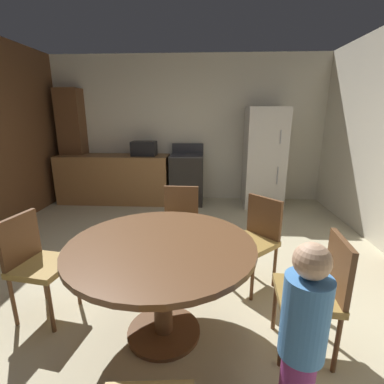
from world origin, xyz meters
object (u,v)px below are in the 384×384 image
Objects in this scene: refrigerator at (264,158)px; chair_northeast at (256,236)px; chair_north at (180,221)px; person_child at (302,340)px; dining_table at (162,262)px; chair_east at (318,288)px; chair_west at (35,260)px; oven_range at (187,179)px; microwave at (144,149)px.

chair_northeast is (-0.54, -2.55, -0.38)m from refrigerator.
person_child is (0.76, -1.72, 0.08)m from chair_north.
dining_table is 1.08m from chair_northeast.
chair_east is 0.80× the size of person_child.
chair_northeast is 0.84m from chair_north.
refrigerator is 2.02× the size of chair_west.
dining_table is at bearing -112.10° from refrigerator.
chair_east is 1.00× the size of chair_northeast.
chair_northeast is at bearing 67.07° from chair_north.
chair_north is 1.88m from person_child.
chair_east is (-0.26, -3.38, -0.38)m from refrigerator.
chair_north is (-1.05, 1.17, 0.00)m from chair_east.
oven_range is at bearing -114.40° from chair_northeast.
microwave is 2.48m from chair_north.
refrigerator is 2.63m from chair_northeast.
refrigerator is 2.02× the size of chair_north.
oven_range is at bearing 0.26° from microwave.
dining_table is at bearing -88.88° from oven_range.
person_child is at bearing 25.35° from chair_north.
chair_northeast reaches higher than dining_table.
oven_range is at bearing 91.12° from dining_table.
chair_west is at bearing -48.84° from chair_north.
chair_northeast and chair_north have the same top height.
chair_east is 0.62m from person_child.
oven_range is at bearing -38.75° from person_child.
microwave is at bearing -179.74° from oven_range.
oven_range is 1.01× the size of person_child.
microwave reaches higher than chair_north.
chair_northeast is at bearing -57.65° from microwave.
oven_range is 2.50× the size of microwave.
chair_east is (1.93, -3.43, -0.53)m from microwave.
chair_east is at bearing -71.63° from oven_range.
refrigerator is 1.61× the size of person_child.
refrigerator is 2.02× the size of chair_east.
dining_table is 1.08m from chair_east.
refrigerator is 3.94m from chair_west.
dining_table is 1.53× the size of chair_northeast.
chair_north is (0.88, -2.25, -0.53)m from microwave.
microwave is 0.33× the size of dining_table.
chair_northeast and chair_west have the same top height.
chair_east is at bearing -5.09° from dining_table.
chair_northeast is (1.65, -2.60, -0.53)m from microwave.
oven_range is 1.26× the size of chair_north.
chair_northeast is at bearing -101.93° from refrigerator.
microwave is 0.40× the size of person_child.
microwave is at bearing -157.12° from chair_north.
chair_north is at bearing -27.01° from person_child.
dining_table is 1.22× the size of person_child.
microwave is 0.51× the size of chair_northeast.
chair_east is 1.00× the size of chair_north.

